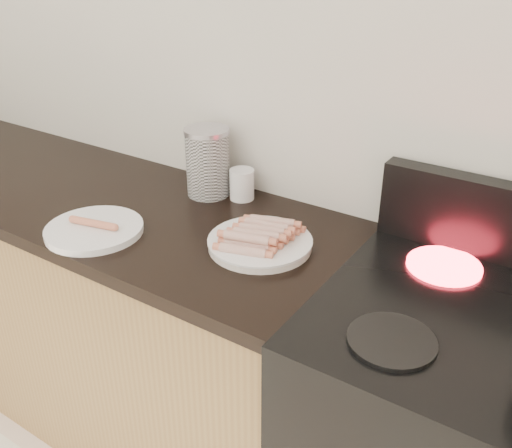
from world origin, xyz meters
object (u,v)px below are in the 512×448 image
Objects in this scene: main_plate at (260,244)px; side_plate at (94,230)px; canister at (208,162)px; mug at (242,184)px.

side_plate reaches higher than main_plate.
side_plate is at bearing -105.35° from canister.
side_plate is 0.41m from canister.
canister is 2.25× the size of mug.
main_plate is 1.02× the size of side_plate.
main_plate is 0.39m from canister.
mug is (0.11, 0.03, -0.06)m from canister.
main_plate is 0.31m from mug.
mug is at bearing 133.53° from main_plate.
main_plate is 2.87× the size of mug.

